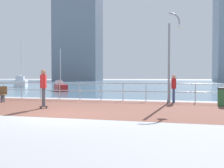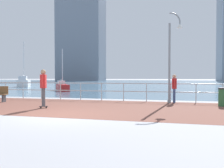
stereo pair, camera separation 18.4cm
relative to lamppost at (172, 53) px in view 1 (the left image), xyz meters
name	(u,v)px [view 1 (the left image)]	position (x,y,z in m)	size (l,w,h in m)	color
ground	(147,84)	(-4.29, 34.74, -2.79)	(220.00, 220.00, 0.00)	#9E9EA3
brick_paving	(83,107)	(-4.29, -2.61, -2.78)	(28.00, 6.48, 0.01)	brown
harbor_water	(151,83)	(-4.29, 45.63, -2.78)	(180.00, 88.00, 0.00)	slate
waterfront_railing	(101,88)	(-4.29, 0.63, -2.03)	(25.25, 0.06, 1.10)	#B2BCC1
lamppost	(172,53)	(0.00, 0.00, 0.00)	(0.81, 0.37, 5.04)	gray
skateboarder	(43,85)	(-5.88, -3.58, -1.69)	(0.41, 0.55, 1.82)	black
bystander	(174,86)	(0.11, 0.28, -1.84)	(0.26, 0.55, 1.61)	#384C7A
trash_bin	(222,97)	(2.46, -0.76, -2.32)	(0.46, 0.46, 0.93)	#2D6638
sailboat_teal	(21,83)	(-21.15, 17.07, -2.15)	(3.55, 4.87, 6.66)	white
sailboat_white	(60,87)	(-11.20, 9.30, -2.37)	(2.59, 3.13, 4.40)	#B21E1E
tower_steel	(78,37)	(-34.79, 74.43, 14.26)	(17.61, 10.34, 35.75)	slate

